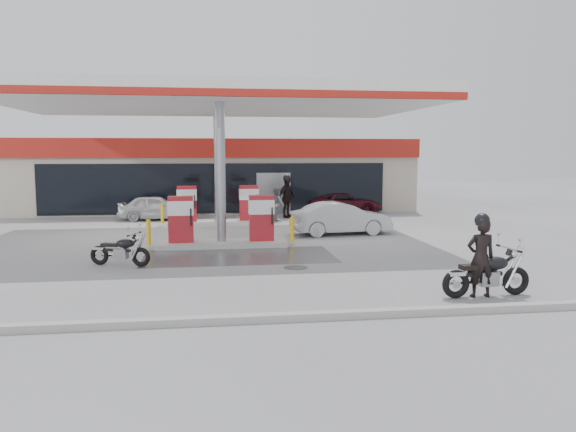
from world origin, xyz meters
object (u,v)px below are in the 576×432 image
parked_motorcycle (121,251)px  parked_car_left (28,201)px  main_motorcycle (488,275)px  sedan_white (156,208)px  parked_car_right (345,203)px  biker_main (481,258)px  biker_walking (287,198)px  pump_island_near (222,226)px  pump_island_far (218,209)px  attendant (277,204)px  hatchback_silver (341,218)px

parked_motorcycle → parked_car_left: (-7.01, 15.01, 0.24)m
main_motorcycle → sedan_white: (-8.84, 15.99, 0.11)m
sedan_white → parked_car_right: 10.07m
biker_main → biker_walking: size_ratio=0.89×
pump_island_near → pump_island_far: bearing=90.0°
parked_car_right → biker_walking: (-3.46, -1.80, 0.47)m
biker_main → parked_car_right: bearing=-93.4°
pump_island_far → sedan_white: 3.71m
sedan_white → parked_car_left: parked_car_left is taller
main_motorcycle → parked_motorcycle: 10.06m
pump_island_far → sedan_white: bearing=143.6°
biker_main → main_motorcycle: bearing=-174.3°
main_motorcycle → parked_motorcycle: (-8.85, 4.78, -0.07)m
attendant → biker_walking: 1.37m
attendant → parked_car_right: (4.09, 3.00, -0.28)m
pump_island_near → hatchback_silver: 5.30m
hatchback_silver → parked_car_left: parked_car_left is taller
pump_island_near → parked_car_right: 12.16m
hatchback_silver → sedan_white: bearing=46.6°
parked_car_right → parked_motorcycle: bearing=151.5°
main_motorcycle → biker_main: biker_main is taller
main_motorcycle → parked_car_right: main_motorcycle is taller
sedan_white → parked_car_right: size_ratio=0.91×
pump_island_far → biker_main: size_ratio=2.83×
pump_island_near → hatchback_silver: size_ratio=1.30×
main_motorcycle → sedan_white: bearing=115.2°
main_motorcycle → parked_motorcycle: main_motorcycle is taller
parked_motorcycle → hatchback_silver: bearing=53.4°
attendant → parked_car_right: bearing=-63.9°
pump_island_far → attendant: size_ratio=3.10×
biker_main → parked_car_right: biker_main is taller
main_motorcycle → hatchback_silver: 10.05m
attendant → biker_main: bearing=-179.4°
pump_island_near → attendant: size_ratio=3.10×
parked_motorcycle → sedan_white: sedan_white is taller
pump_island_near → biker_walking: biker_walking is taller
biker_main → hatchback_silver: (-0.84, 10.01, -0.26)m
parked_car_right → biker_main: bearing=-175.3°
pump_island_near → hatchback_silver: (4.82, 2.20, -0.06)m
pump_island_far → parked_car_right: 8.00m
main_motorcycle → attendant: bearing=97.8°
hatchback_silver → biker_walking: (-1.35, 6.00, 0.37)m
parked_motorcycle → pump_island_far: bearing=91.4°
biker_main → pump_island_far: bearing=-67.0°
sedan_white → hatchback_silver: (7.80, -6.00, 0.04)m
biker_main → attendant: 15.08m
biker_main → sedan_white: size_ratio=0.51×
parked_car_left → biker_walking: bearing=-113.4°
main_motorcycle → biker_main: size_ratio=1.20×
pump_island_near → parked_motorcycle: 4.25m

